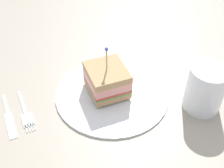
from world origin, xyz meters
TOP-DOWN VIEW (x-y plane):
  - ground_plane at (0.00, 0.00)cm, footprint 117.08×117.08cm
  - plate at (0.00, 0.00)cm, footprint 24.24×24.24cm
  - sandwich_half_center at (-1.12, -0.31)cm, footprint 11.55×11.65cm
  - drink_glass at (18.36, 2.60)cm, footprint 7.47×7.47cm
  - fork at (-14.23, -11.39)cm, footprint 9.17×9.26cm
  - knife at (-17.06, -13.14)cm, footprint 9.64×9.83cm

SIDE VIEW (x-z plane):
  - ground_plane at x=0.00cm, z-range -2.00..0.00cm
  - fork at x=-14.23cm, z-range 0.00..0.35cm
  - knife at x=-17.06cm, z-range 0.00..0.35cm
  - plate at x=0.00cm, z-range 0.00..0.92cm
  - sandwich_half_center at x=-1.12cm, z-range -1.68..9.22cm
  - drink_glass at x=18.36cm, z-range -0.42..9.15cm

